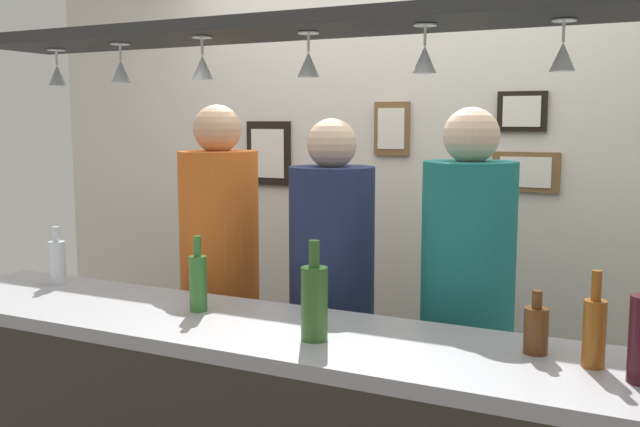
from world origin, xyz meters
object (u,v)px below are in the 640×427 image
bottle_beer_amber_tall (594,330)px  bottle_beer_brown_stubby (536,329)px  person_middle_navy_shirt (332,286)px  picture_frame_lower_pair (526,172)px  picture_frame_upper_small (522,111)px  bottle_champagne_green (314,301)px  picture_frame_crest (392,129)px  bottle_beer_green_import (198,281)px  picture_frame_caricature (268,153)px  person_left_orange_shirt (220,265)px  person_right_teal_shirt (467,295)px  bottle_soda_clear (57,261)px

bottle_beer_amber_tall → bottle_beer_brown_stubby: size_ratio=1.44×
person_middle_navy_shirt → picture_frame_lower_pair: 1.07m
person_middle_navy_shirt → picture_frame_upper_small: size_ratio=7.64×
bottle_champagne_green → picture_frame_upper_small: size_ratio=1.36×
picture_frame_crest → bottle_champagne_green: bearing=-77.9°
picture_frame_lower_pair → picture_frame_upper_small: bearing=180.0°
picture_frame_upper_small → bottle_beer_green_import: bearing=-120.9°
bottle_beer_amber_tall → picture_frame_caricature: bearing=142.7°
person_middle_navy_shirt → bottle_beer_amber_tall: size_ratio=6.47×
bottle_beer_amber_tall → picture_frame_lower_pair: size_ratio=0.87×
bottle_champagne_green → bottle_beer_amber_tall: bearing=8.6°
person_left_orange_shirt → person_right_teal_shirt: bearing=0.0°
picture_frame_lower_pair → picture_frame_caricature: (-1.34, 0.00, 0.06)m
person_right_teal_shirt → picture_frame_upper_small: picture_frame_upper_small is taller
bottle_beer_amber_tall → picture_frame_upper_small: size_ratio=1.18×
person_middle_navy_shirt → bottle_beer_green_import: bearing=-112.0°
person_middle_navy_shirt → bottle_beer_green_import: 0.63m
picture_frame_upper_small → bottle_soda_clear: bearing=-141.2°
picture_frame_upper_small → picture_frame_caricature: (-1.32, 0.00, -0.21)m
bottle_beer_brown_stubby → picture_frame_crest: size_ratio=0.69×
bottle_beer_brown_stubby → bottle_champagne_green: bottle_champagne_green is taller
person_middle_navy_shirt → bottle_soda_clear: 1.10m
bottle_beer_brown_stubby → bottle_champagne_green: (-0.61, -0.16, 0.05)m
picture_frame_caricature → bottle_soda_clear: bearing=-101.0°
person_right_teal_shirt → bottle_beer_green_import: 0.97m
bottle_beer_brown_stubby → picture_frame_lower_pair: 1.38m
bottle_beer_amber_tall → bottle_beer_green_import: 1.27m
bottle_soda_clear → bottle_champagne_green: (1.26, -0.22, 0.03)m
bottle_beer_amber_tall → bottle_beer_brown_stubby: 0.17m
bottle_beer_green_import → bottle_champagne_green: bottle_champagne_green is taller
bottle_soda_clear → bottle_beer_green_import: 0.76m
person_right_teal_shirt → picture_frame_crest: 1.15m
person_right_teal_shirt → bottle_soda_clear: (-1.54, -0.48, 0.08)m
bottle_soda_clear → picture_frame_lower_pair: picture_frame_lower_pair is taller
bottle_soda_clear → picture_frame_caricature: size_ratio=0.68×
bottle_beer_amber_tall → bottle_soda_clear: bottle_beer_amber_tall is taller
bottle_beer_green_import → picture_frame_caricature: picture_frame_caricature is taller
picture_frame_lower_pair → person_middle_navy_shirt: bearing=-127.7°
person_left_orange_shirt → bottle_beer_brown_stubby: (1.42, -0.53, 0.04)m
picture_frame_crest → picture_frame_caricature: picture_frame_crest is taller
bottle_soda_clear → picture_frame_crest: (0.94, 1.26, 0.52)m
bottle_beer_brown_stubby → picture_frame_lower_pair: bearing=102.1°
picture_frame_crest → picture_frame_lower_pair: 0.67m
person_left_orange_shirt → bottle_beer_green_import: bearing=-62.2°
picture_frame_upper_small → picture_frame_caricature: 1.34m
person_left_orange_shirt → bottle_beer_amber_tall: 1.68m
bottle_beer_green_import → bottle_beer_amber_tall: bearing=-0.2°
bottle_soda_clear → person_right_teal_shirt: bearing=17.3°
bottle_soda_clear → bottle_champagne_green: bottle_champagne_green is taller
bottle_beer_brown_stubby → picture_frame_caricature: bearing=141.1°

